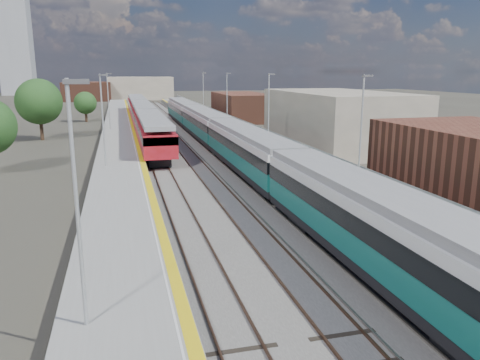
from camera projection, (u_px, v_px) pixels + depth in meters
name	position (u px, v px, depth m)	size (l,w,h in m)	color
ground	(196.00, 145.00, 56.86)	(320.00, 320.00, 0.00)	#47443A
ballast_bed	(175.00, 142.00, 58.66)	(10.50, 155.00, 0.06)	#565451
tracks	(178.00, 140.00, 60.37)	(8.96, 160.00, 0.17)	#4C3323
platform_right	(234.00, 136.00, 60.36)	(4.70, 155.00, 8.52)	slate
platform_left	(119.00, 140.00, 56.90)	(4.30, 155.00, 8.52)	slate
buildings	(83.00, 64.00, 133.64)	(72.00, 185.50, 40.00)	brown
green_train	(222.00, 134.00, 49.07)	(2.98, 83.02, 3.28)	black
red_train	(143.00, 115.00, 70.11)	(3.09, 62.53, 3.90)	black
tree_b	(39.00, 102.00, 59.52)	(5.79, 5.79, 7.84)	#382619
tree_c	(85.00, 103.00, 81.87)	(3.88, 3.88, 5.26)	#382619
tree_d	(296.00, 105.00, 76.68)	(3.94, 3.94, 5.34)	#382619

